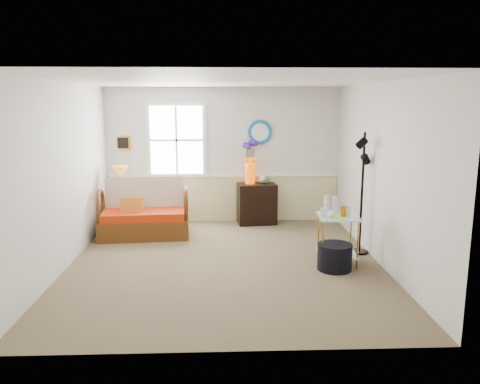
{
  "coord_description": "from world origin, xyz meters",
  "views": [
    {
      "loc": [
        -0.03,
        -6.55,
        2.31
      ],
      "look_at": [
        0.23,
        0.31,
        0.99
      ],
      "focal_mm": 35.0,
      "sensor_mm": 36.0,
      "label": 1
    }
  ],
  "objects_px": {
    "lamp_stand": "(123,212)",
    "loveseat": "(144,208)",
    "floor_lamp": "(362,194)",
    "cabinet": "(257,204)",
    "side_table": "(337,240)",
    "ottoman": "(335,257)"
  },
  "relations": [
    {
      "from": "cabinet",
      "to": "floor_lamp",
      "type": "height_order",
      "value": "floor_lamp"
    },
    {
      "from": "loveseat",
      "to": "floor_lamp",
      "type": "relative_size",
      "value": 0.81
    },
    {
      "from": "lamp_stand",
      "to": "side_table",
      "type": "relative_size",
      "value": 0.87
    },
    {
      "from": "loveseat",
      "to": "ottoman",
      "type": "relative_size",
      "value": 3.15
    },
    {
      "from": "cabinet",
      "to": "side_table",
      "type": "distance_m",
      "value": 2.59
    },
    {
      "from": "floor_lamp",
      "to": "ottoman",
      "type": "relative_size",
      "value": 3.9
    },
    {
      "from": "loveseat",
      "to": "cabinet",
      "type": "height_order",
      "value": "loveseat"
    },
    {
      "from": "cabinet",
      "to": "floor_lamp",
      "type": "bearing_deg",
      "value": -58.06
    },
    {
      "from": "side_table",
      "to": "floor_lamp",
      "type": "height_order",
      "value": "floor_lamp"
    },
    {
      "from": "floor_lamp",
      "to": "cabinet",
      "type": "bearing_deg",
      "value": 103.4
    },
    {
      "from": "lamp_stand",
      "to": "floor_lamp",
      "type": "xyz_separation_m",
      "value": [
        3.98,
        -1.61,
        0.62
      ]
    },
    {
      "from": "loveseat",
      "to": "floor_lamp",
      "type": "height_order",
      "value": "floor_lamp"
    },
    {
      "from": "loveseat",
      "to": "ottoman",
      "type": "height_order",
      "value": "loveseat"
    },
    {
      "from": "cabinet",
      "to": "floor_lamp",
      "type": "xyz_separation_m",
      "value": [
        1.47,
        -1.89,
        0.55
      ]
    },
    {
      "from": "cabinet",
      "to": "floor_lamp",
      "type": "relative_size",
      "value": 0.41
    },
    {
      "from": "loveseat",
      "to": "lamp_stand",
      "type": "height_order",
      "value": "loveseat"
    },
    {
      "from": "cabinet",
      "to": "ottoman",
      "type": "distance_m",
      "value": 2.77
    },
    {
      "from": "loveseat",
      "to": "floor_lamp",
      "type": "xyz_separation_m",
      "value": [
        3.5,
        -1.09,
        0.44
      ]
    },
    {
      "from": "lamp_stand",
      "to": "cabinet",
      "type": "xyz_separation_m",
      "value": [
        2.51,
        0.28,
        0.07
      ]
    },
    {
      "from": "side_table",
      "to": "floor_lamp",
      "type": "distance_m",
      "value": 0.91
    },
    {
      "from": "lamp_stand",
      "to": "loveseat",
      "type": "bearing_deg",
      "value": -47.29
    },
    {
      "from": "ottoman",
      "to": "cabinet",
      "type": "bearing_deg",
      "value": 109.13
    }
  ]
}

